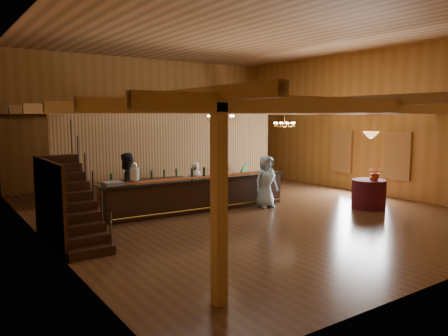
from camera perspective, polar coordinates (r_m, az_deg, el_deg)
floor at (r=14.10m, az=2.13°, el=-5.46°), size 14.00×14.00×0.00m
ceiling at (r=14.00m, az=2.24°, el=17.11°), size 14.00×14.00×0.00m
wall_back at (r=19.84m, az=-10.03°, el=6.00°), size 12.00×0.10×5.50m
wall_left at (r=11.28m, az=-23.20°, el=5.01°), size 0.10×14.00×5.50m
wall_right at (r=18.01m, az=17.78°, el=5.71°), size 0.10×14.00×5.50m
beam_grid at (r=14.18m, az=0.96°, el=7.80°), size 11.90×13.90×0.39m
support_posts at (r=13.45m, az=3.43°, el=0.84°), size 9.20×10.20×3.20m
partition_wall at (r=16.54m, az=-6.49°, el=1.76°), size 9.00×0.18×3.10m
window_right_front at (r=17.09m, az=21.76°, el=1.48°), size 0.12×1.05×1.75m
window_right_back at (r=18.66m, az=15.12°, el=2.14°), size 0.12×1.05×1.75m
staircase at (r=10.86m, az=-19.15°, el=-4.16°), size 1.00×2.80×2.00m
backroom_boxes at (r=18.52m, az=-8.79°, el=-0.92°), size 4.10×0.60×1.10m
tasting_bar at (r=13.86m, az=-3.31°, el=-3.40°), size 6.42×1.10×1.08m
beverage_dispenser at (r=12.93m, az=-11.60°, el=-0.64°), size 0.26×0.26×0.60m
glass_rack_tray at (r=12.64m, az=-14.39°, el=-1.96°), size 0.50×0.50×0.10m
raffle_drum at (r=15.12m, az=5.46°, el=0.12°), size 0.34×0.24×0.30m
bar_bottle_0 at (r=13.78m, az=-4.19°, el=-0.63°), size 0.07×0.07×0.30m
bar_bottle_1 at (r=13.99m, az=-2.62°, el=-0.51°), size 0.07×0.07×0.30m
bar_bottle_2 at (r=14.24m, az=-0.83°, el=-0.37°), size 0.07×0.07×0.30m
backbar_shelf at (r=15.58m, az=-10.21°, el=-2.88°), size 2.89×0.93×0.80m
round_table at (r=14.98m, az=18.36°, el=-3.25°), size 1.08×1.08×0.94m
chandelier_left at (r=13.35m, az=-0.41°, el=6.58°), size 0.80×0.80×0.41m
chandelier_right at (r=17.33m, az=7.88°, el=5.68°), size 0.80×0.80×0.69m
pendant_lamp at (r=14.77m, az=18.64°, el=4.15°), size 0.52×0.52×0.90m
bartender at (r=14.71m, az=-3.85°, el=-2.06°), size 0.61×0.48×1.46m
staff_second at (r=13.59m, az=-12.63°, el=-2.03°), size 1.15×1.06×1.89m
guest at (r=14.37m, az=5.53°, el=-1.77°), size 0.88×0.61×1.72m
floor_plant at (r=17.54m, az=2.33°, el=-1.06°), size 0.68×0.55×1.19m
table_flowers at (r=14.90m, az=19.17°, el=-0.56°), size 0.50×0.46×0.49m
table_vase at (r=14.91m, az=18.79°, el=-0.96°), size 0.18×0.18×0.27m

